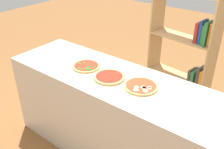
{
  "coord_description": "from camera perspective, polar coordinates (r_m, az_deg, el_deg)",
  "views": [
    {
      "loc": [
        1.25,
        -1.62,
        2.1
      ],
      "look_at": [
        0.0,
        0.0,
        0.95
      ],
      "focal_mm": 40.7,
      "sensor_mm": 36.0,
      "label": 1
    }
  ],
  "objects": [
    {
      "name": "pizza_plain_1",
      "position": [
        2.32,
        -0.63,
        -0.55
      ],
      "size": [
        0.29,
        0.29,
        0.02
      ],
      "color": "tan",
      "rests_on": "parchment_paper"
    },
    {
      "name": "counter",
      "position": [
        2.62,
        0.0,
        -9.3
      ],
      "size": [
        2.2,
        0.7,
        0.93
      ],
      "primitive_type": "cube",
      "color": "beige",
      "rests_on": "ground_plane"
    },
    {
      "name": "bookshelf",
      "position": [
        3.17,
        16.41,
        1.73
      ],
      "size": [
        0.81,
        0.37,
        1.55
      ],
      "color": "tan",
      "rests_on": "ground_plane"
    },
    {
      "name": "pizza_spinach_0",
      "position": [
        2.52,
        -5.79,
        1.88
      ],
      "size": [
        0.28,
        0.28,
        0.03
      ],
      "color": "tan",
      "rests_on": "parchment_paper"
    },
    {
      "name": "ground_plane",
      "position": [
        2.93,
        0.0,
        -16.41
      ],
      "size": [
        12.0,
        12.0,
        0.0
      ],
      "primitive_type": "plane",
      "color": "brown"
    },
    {
      "name": "parchment_paper",
      "position": [
        2.36,
        0.0,
        -0.4
      ],
      "size": [
        1.99,
        0.49,
        0.0
      ],
      "primitive_type": "cube",
      "color": "beige",
      "rests_on": "counter"
    },
    {
      "name": "pizza_mozzarella_2",
      "position": [
        2.2,
        6.52,
        -2.63
      ],
      "size": [
        0.29,
        0.29,
        0.03
      ],
      "color": "#DBB26B",
      "rests_on": "parchment_paper"
    }
  ]
}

